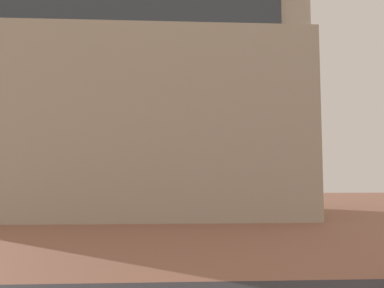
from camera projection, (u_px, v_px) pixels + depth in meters
The scene contains 2 objects.
ground_plane at pixel (180, 287), 11.28m from camera, with size 120.00×120.00×0.00m, color #93604C.
landmark_building at pixel (136, 106), 33.46m from camera, with size 27.20×14.54×35.87m.
Camera 1 is at (-0.27, -1.59, 3.26)m, focal length 35.85 mm.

